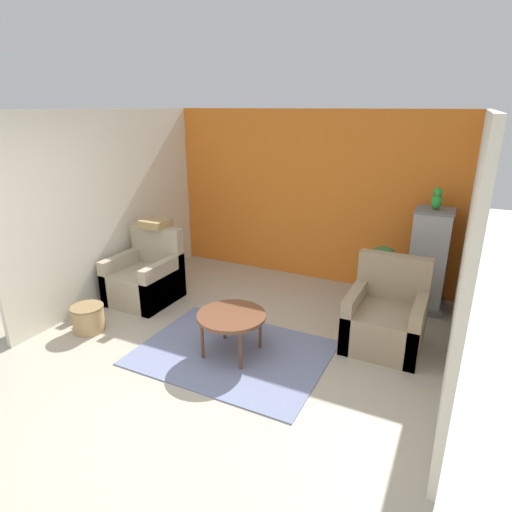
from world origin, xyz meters
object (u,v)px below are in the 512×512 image
(armchair_right, at_px, (385,319))
(potted_plant, at_px, (382,269))
(armchair_left, at_px, (146,279))
(wicker_basket, at_px, (88,318))
(coffee_table, at_px, (231,318))
(parrot, at_px, (437,199))
(birdcage, at_px, (428,261))

(armchair_right, bearing_deg, potted_plant, 104.41)
(armchair_left, height_order, wicker_basket, armchair_left)
(potted_plant, xyz_separation_m, wicker_basket, (-2.95, -2.21, -0.36))
(armchair_left, distance_m, potted_plant, 3.16)
(armchair_left, bearing_deg, coffee_table, -21.21)
(armchair_left, distance_m, armchair_right, 3.16)
(armchair_left, height_order, armchair_right, same)
(armchair_right, height_order, wicker_basket, armchair_right)
(armchair_left, distance_m, parrot, 3.90)
(armchair_left, distance_m, wicker_basket, 1.00)
(armchair_left, bearing_deg, wicker_basket, -92.38)
(potted_plant, bearing_deg, birdcage, 22.12)
(coffee_table, relative_size, potted_plant, 0.88)
(potted_plant, distance_m, wicker_basket, 3.70)
(potted_plant, height_order, wicker_basket, potted_plant)
(coffee_table, bearing_deg, parrot, 50.95)
(birdcage, distance_m, wicker_basket, 4.27)
(coffee_table, distance_m, armchair_left, 1.86)
(coffee_table, height_order, armchair_right, armchair_right)
(coffee_table, xyz_separation_m, birdcage, (1.71, 2.10, 0.22))
(coffee_table, distance_m, wicker_basket, 1.82)
(birdcage, relative_size, potted_plant, 1.60)
(parrot, bearing_deg, armchair_left, -157.32)
(birdcage, bearing_deg, wicker_basket, -145.10)
(birdcage, height_order, potted_plant, birdcage)
(coffee_table, xyz_separation_m, wicker_basket, (-1.77, -0.32, -0.26))
(coffee_table, relative_size, armchair_right, 0.75)
(parrot, height_order, potted_plant, parrot)
(armchair_right, bearing_deg, armchair_left, -175.30)
(parrot, relative_size, potted_plant, 0.33)
(armchair_right, relative_size, potted_plant, 1.16)
(armchair_right, bearing_deg, wicker_basket, -158.60)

